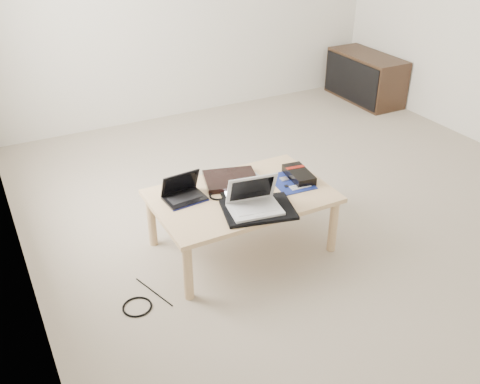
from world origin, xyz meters
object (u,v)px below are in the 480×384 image
netbook (183,193)px  media_cabinet (365,78)px  coffee_table (242,201)px  white_laptop (254,202)px  gpu_box (299,175)px

netbook → media_cabinet: bearing=31.2°
coffee_table → media_cabinet: (2.49, 1.83, -0.10)m
coffee_table → white_laptop: white_laptop is taller
coffee_table → gpu_box: gpu_box is taller
netbook → white_laptop: white_laptop is taller
coffee_table → netbook: (-0.34, 0.12, 0.08)m
white_laptop → netbook: bearing=133.1°
media_cabinet → coffee_table: bearing=-143.7°
coffee_table → netbook: 0.37m
netbook → white_laptop: 0.45m
media_cabinet → gpu_box: bearing=-138.6°
white_laptop → coffee_table: bearing=81.7°
media_cabinet → white_laptop: white_laptop is taller
netbook → gpu_box: (0.76, -0.11, -0.01)m
media_cabinet → white_laptop: size_ratio=2.75×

